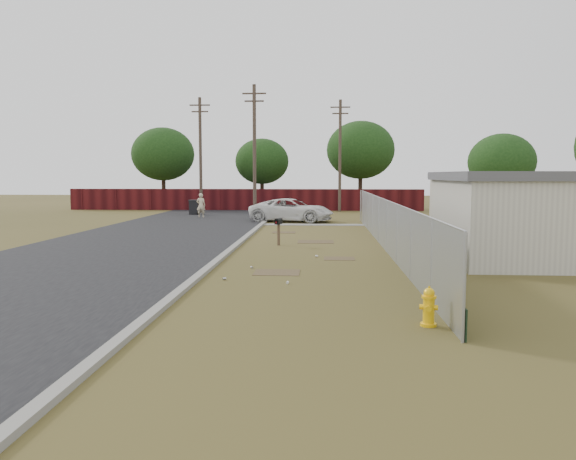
# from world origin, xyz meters

# --- Properties ---
(ground) EXTENTS (120.00, 120.00, 0.00)m
(ground) POSITION_xyz_m (0.00, 0.00, 0.00)
(ground) COLOR brown
(ground) RESTS_ON ground
(street) EXTENTS (15.10, 60.00, 0.12)m
(street) POSITION_xyz_m (-6.76, 8.05, 0.02)
(street) COLOR black
(street) RESTS_ON ground
(chainlink_fence) EXTENTS (0.10, 27.06, 2.02)m
(chainlink_fence) POSITION_xyz_m (3.12, 1.03, 0.80)
(chainlink_fence) COLOR #989AA0
(chainlink_fence) RESTS_ON ground
(privacy_fence) EXTENTS (30.00, 0.12, 1.80)m
(privacy_fence) POSITION_xyz_m (-6.00, 25.00, 0.90)
(privacy_fence) COLOR #480F12
(privacy_fence) RESTS_ON ground
(utility_poles) EXTENTS (12.60, 8.24, 9.00)m
(utility_poles) POSITION_xyz_m (-3.67, 20.67, 4.69)
(utility_poles) COLOR brown
(utility_poles) RESTS_ON ground
(houses) EXTENTS (9.30, 17.24, 3.10)m
(houses) POSITION_xyz_m (9.70, 3.13, 1.56)
(houses) COLOR beige
(houses) RESTS_ON ground
(horizon_trees) EXTENTS (33.32, 31.94, 7.78)m
(horizon_trees) POSITION_xyz_m (0.84, 23.56, 4.63)
(horizon_trees) COLOR #362218
(horizon_trees) RESTS_ON ground
(fire_hydrant) EXTENTS (0.38, 0.39, 0.80)m
(fire_hydrant) POSITION_xyz_m (2.70, -10.90, 0.38)
(fire_hydrant) COLOR yellow
(fire_hydrant) RESTS_ON ground
(mailbox) EXTENTS (0.32, 0.51, 1.17)m
(mailbox) POSITION_xyz_m (-1.26, 1.65, 0.92)
(mailbox) COLOR brown
(mailbox) RESTS_ON ground
(pickup_truck) EXTENTS (5.73, 3.58, 1.48)m
(pickup_truck) POSITION_xyz_m (-1.36, 13.85, 0.74)
(pickup_truck) COLOR white
(pickup_truck) RESTS_ON ground
(pedestrian) EXTENTS (0.63, 0.42, 1.70)m
(pedestrian) POSITION_xyz_m (-7.90, 16.87, 0.85)
(pedestrian) COLOR beige
(pedestrian) RESTS_ON ground
(trash_bin) EXTENTS (0.75, 0.82, 1.11)m
(trash_bin) POSITION_xyz_m (-9.01, 19.63, 0.57)
(trash_bin) COLOR black
(trash_bin) RESTS_ON ground
(scattered_litter) EXTENTS (2.71, 5.20, 0.07)m
(scattered_litter) POSITION_xyz_m (-0.96, -4.76, 0.04)
(scattered_litter) COLOR silver
(scattered_litter) RESTS_ON ground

